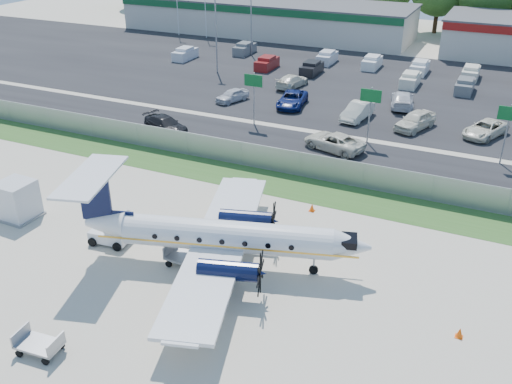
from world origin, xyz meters
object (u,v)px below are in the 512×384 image
at_px(aircraft, 221,236).
at_px(baggage_cart_far, 186,257).
at_px(baggage_cart_near, 39,344).
at_px(pushback_tug, 112,234).
at_px(service_container, 17,201).

xyz_separation_m(aircraft, baggage_cart_far, (-1.91, -0.84, -1.49)).
height_order(aircraft, baggage_cart_near, aircraft).
bearing_deg(baggage_cart_far, pushback_tug, 177.33).
bearing_deg(service_container, aircraft, 2.19).
height_order(aircraft, pushback_tug, aircraft).
xyz_separation_m(aircraft, baggage_cart_near, (-4.43, -9.95, -1.53)).
distance_m(aircraft, baggage_cart_far, 2.57).
bearing_deg(baggage_cart_near, pushback_tug, 107.44).
bearing_deg(pushback_tug, service_container, 179.92).
xyz_separation_m(aircraft, service_container, (-15.01, -0.57, -0.83)).
height_order(aircraft, service_container, aircraft).
relative_size(aircraft, baggage_cart_near, 7.89).
height_order(baggage_cart_far, service_container, service_container).
relative_size(pushback_tug, baggage_cart_far, 1.08).
distance_m(baggage_cart_near, service_container, 14.16).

